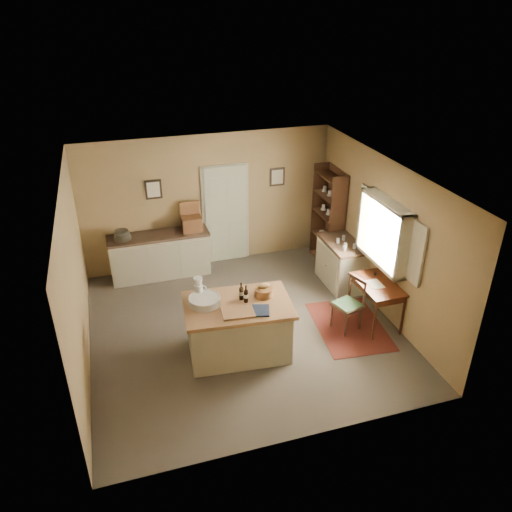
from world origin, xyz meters
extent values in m
plane|color=brown|center=(0.00, 0.00, 0.00)|extent=(5.00, 5.00, 0.00)
cube|color=#92774F|center=(0.00, 2.50, 1.35)|extent=(5.00, 0.10, 2.70)
cube|color=#92774F|center=(0.00, -2.50, 1.35)|extent=(5.00, 0.10, 2.70)
cube|color=#92774F|center=(-2.50, 0.00, 1.35)|extent=(0.10, 5.00, 2.70)
cube|color=#92774F|center=(2.50, 0.00, 1.35)|extent=(0.10, 5.00, 2.70)
plane|color=silver|center=(0.00, 0.00, 2.70)|extent=(5.00, 5.00, 0.00)
cube|color=#B9BCA1|center=(0.35, 2.47, 1.05)|extent=(0.97, 0.06, 2.11)
cube|color=black|center=(-1.05, 2.48, 1.72)|extent=(0.32, 0.02, 0.38)
cube|color=beige|center=(-1.05, 2.47, 1.72)|extent=(0.24, 0.01, 0.30)
cube|color=black|center=(1.45, 2.48, 1.72)|extent=(0.32, 0.02, 0.38)
cube|color=beige|center=(1.45, 2.47, 1.72)|extent=(0.24, 0.01, 0.30)
cube|color=#B9B095|center=(2.38, -0.20, 1.02)|extent=(0.25, 1.32, 0.06)
cube|color=#B9B095|center=(2.38, -0.20, 2.08)|extent=(0.25, 1.32, 0.06)
cube|color=white|center=(2.50, -0.20, 1.55)|extent=(0.01, 1.20, 1.00)
cube|color=#B9B095|center=(2.46, -1.02, 1.55)|extent=(0.04, 0.35, 1.00)
cube|color=#B9B095|center=(2.46, 0.62, 1.55)|extent=(0.04, 0.35, 1.00)
cube|color=#B9B095|center=(-0.24, -0.60, 0.42)|extent=(1.58, 1.07, 0.85)
cube|color=#976942|center=(-0.24, -0.60, 0.88)|extent=(1.71, 1.20, 0.06)
cylinder|color=white|center=(-0.71, -0.46, 0.96)|extent=(0.47, 0.47, 0.11)
cube|color=#976942|center=(-0.30, -0.85, 0.92)|extent=(0.50, 0.37, 0.03)
cube|color=black|center=(-0.03, -0.87, 0.92)|extent=(0.45, 0.40, 0.02)
cylinder|color=#915C2E|center=(0.20, -0.51, 0.98)|extent=(0.28, 0.28, 0.14)
cylinder|color=black|center=(-0.15, -0.50, 1.05)|extent=(0.07, 0.07, 0.29)
cylinder|color=black|center=(-0.10, -0.59, 1.05)|extent=(0.07, 0.07, 0.29)
cube|color=#B9B095|center=(-1.07, 2.20, 0.42)|extent=(1.91, 0.52, 0.85)
cube|color=#332319|center=(-1.07, 2.20, 0.88)|extent=(1.95, 0.55, 0.05)
cube|color=#522F19|center=(-0.41, 2.20, 1.04)|extent=(0.38, 0.29, 0.28)
cylinder|color=#59544F|center=(-1.74, 2.20, 0.99)|extent=(0.32, 0.32, 0.18)
cube|color=#531A12|center=(1.75, -0.49, 0.00)|extent=(1.26, 1.70, 0.01)
cube|color=#39180B|center=(2.20, -0.49, 0.75)|extent=(0.60, 0.98, 0.03)
cube|color=#39180B|center=(2.20, -0.49, 0.68)|extent=(0.54, 0.92, 0.10)
cube|color=silver|center=(2.15, -0.49, 0.77)|extent=(0.22, 0.30, 0.01)
cylinder|color=black|center=(2.30, -0.22, 0.79)|extent=(0.05, 0.05, 0.05)
cylinder|color=#39180B|center=(1.94, -0.94, 0.36)|extent=(0.04, 0.04, 0.72)
cylinder|color=#39180B|center=(2.46, -0.94, 0.36)|extent=(0.04, 0.04, 0.72)
cylinder|color=#39180B|center=(1.94, -0.04, 0.36)|extent=(0.04, 0.04, 0.72)
cylinder|color=#39180B|center=(2.46, -0.04, 0.36)|extent=(0.04, 0.04, 0.72)
cube|color=#B9B095|center=(2.20, 0.85, 0.42)|extent=(0.58, 1.06, 0.85)
cube|color=#332319|center=(2.20, 0.85, 0.88)|extent=(0.61, 1.10, 0.05)
cylinder|color=silver|center=(2.17, 0.69, 0.95)|extent=(0.25, 0.25, 0.09)
cube|color=#321C11|center=(2.31, 1.34, 1.01)|extent=(0.34, 0.04, 2.02)
cube|color=#321C11|center=(2.31, 2.21, 1.01)|extent=(0.34, 0.04, 2.02)
cube|color=#321C11|center=(2.47, 1.77, 1.01)|extent=(0.02, 0.91, 2.02)
cube|color=#321C11|center=(2.31, 1.77, 0.05)|extent=(0.34, 0.87, 0.03)
cube|color=#321C11|center=(2.31, 1.77, 0.55)|extent=(0.34, 0.87, 0.03)
cube|color=#321C11|center=(2.31, 1.77, 1.06)|extent=(0.34, 0.87, 0.03)
cube|color=#321C11|center=(2.31, 1.77, 1.46)|extent=(0.34, 0.87, 0.03)
cube|color=#321C11|center=(2.31, 1.77, 1.87)|extent=(0.34, 0.87, 0.03)
cylinder|color=white|center=(2.31, 1.77, 1.12)|extent=(0.12, 0.12, 0.11)
camera|label=1|loc=(-1.82, -6.68, 5.05)|focal=35.00mm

